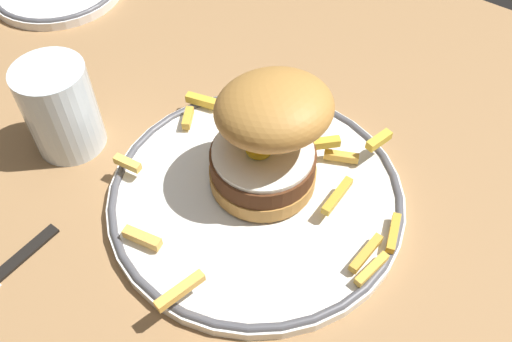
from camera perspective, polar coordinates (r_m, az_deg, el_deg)
The scene contains 5 objects.
ground_plane at distance 57.12cm, azimuth 5.82°, elevation -4.29°, with size 145.35×89.73×4.00cm, color #956D45.
dinner_plate at distance 54.59cm, azimuth -0.00°, elevation -2.51°, with size 29.82×29.82×1.60cm.
burger at distance 50.54cm, azimuth 1.35°, elevation 3.92°, with size 14.70×14.24×12.72cm.
fries_pile at distance 53.59cm, azimuth 1.74°, elevation -0.88°, with size 28.80×28.64×2.77cm.
water_glass at distance 60.76cm, azimuth -19.75°, elevation 5.76°, with size 7.46×7.46×10.23cm.
Camera 1 is at (14.78, -29.71, 44.49)cm, focal length 37.91 mm.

